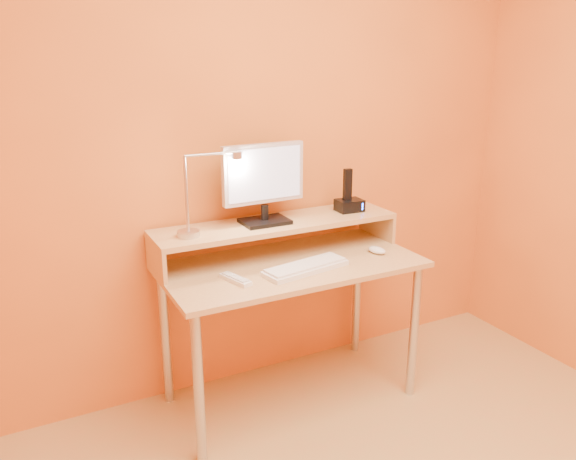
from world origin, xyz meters
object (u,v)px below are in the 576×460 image
lamp_base (188,234)px  phone_dock (349,205)px  mouse (377,250)px  keyboard (306,268)px  monitor_panel (263,173)px  remote_control (235,280)px

lamp_base → phone_dock: phone_dock is taller
phone_dock → mouse: 0.29m
lamp_base → keyboard: bearing=-27.6°
monitor_panel → remote_control: (-0.25, -0.26, -0.39)m
monitor_panel → mouse: size_ratio=4.10×
monitor_panel → phone_dock: (0.48, -0.01, -0.21)m
monitor_panel → mouse: bearing=-27.9°
mouse → keyboard: bearing=170.6°
keyboard → lamp_base: bearing=142.5°
keyboard → remote_control: 0.33m
mouse → remote_control: size_ratio=0.58×
phone_dock → keyboard: phone_dock is taller
mouse → remote_control: (-0.75, -0.02, -0.01)m
lamp_base → remote_control: bearing=-59.0°
mouse → remote_control: 0.75m
keyboard → remote_control: bearing=165.9°
remote_control → monitor_panel: bearing=28.2°
lamp_base → keyboard: 0.54m
mouse → remote_control: bearing=166.3°
mouse → remote_control: mouse is taller
keyboard → remote_control: size_ratio=2.40×
lamp_base → keyboard: (0.46, -0.24, -0.16)m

